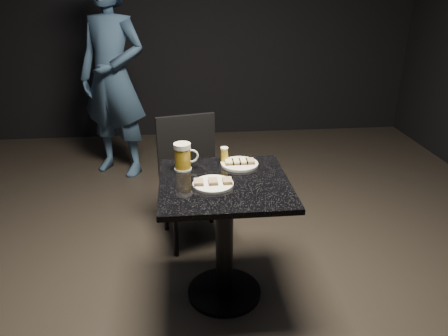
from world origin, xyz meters
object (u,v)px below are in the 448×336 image
(plate_large, at_px, (213,184))
(plate_small, at_px, (240,164))
(table, at_px, (224,220))
(chair, at_px, (191,172))
(beer_mug, at_px, (183,157))
(patron, at_px, (113,78))
(beer_tumbler, at_px, (224,155))

(plate_large, distance_m, plate_small, 0.31)
(table, bearing_deg, plate_large, -146.11)
(plate_large, relative_size, chair, 0.25)
(plate_small, relative_size, beer_mug, 1.37)
(patron, bearing_deg, plate_large, -42.46)
(patron, height_order, table, patron)
(plate_small, bearing_deg, plate_large, -124.59)
(patron, bearing_deg, beer_mug, -44.34)
(patron, height_order, beer_tumbler, patron)
(plate_small, bearing_deg, table, -117.77)
(plate_large, bearing_deg, patron, 110.91)
(plate_small, xyz_separation_m, patron, (-0.93, 1.73, 0.16))
(plate_large, xyz_separation_m, beer_tumbler, (0.09, 0.30, 0.04))
(plate_large, bearing_deg, table, 33.89)
(plate_large, bearing_deg, chair, 97.48)
(plate_large, height_order, beer_mug, beer_mug)
(beer_mug, xyz_separation_m, chair, (0.05, 0.52, -0.33))
(table, relative_size, chair, 0.85)
(table, height_order, beer_mug, beer_mug)
(chair, bearing_deg, plate_large, -82.52)
(chair, bearing_deg, patron, 118.12)
(table, bearing_deg, beer_tumbler, 84.15)
(plate_small, distance_m, beer_mug, 0.34)
(patron, xyz_separation_m, table, (0.82, -1.94, -0.41))
(patron, distance_m, beer_tumbler, 1.89)
(beer_tumbler, bearing_deg, beer_mug, -163.64)
(beer_mug, distance_m, chair, 0.62)
(table, bearing_deg, chair, 102.97)
(patron, relative_size, chair, 2.09)
(plate_large, bearing_deg, beer_mug, 123.83)
(chair, bearing_deg, beer_tumbler, -67.37)
(plate_small, height_order, beer_tumbler, beer_tumbler)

